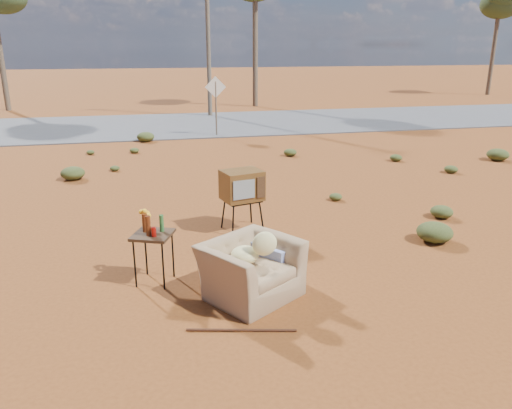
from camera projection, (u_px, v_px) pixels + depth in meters
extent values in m
plane|color=brown|center=(235.00, 279.00, 7.31)|extent=(140.00, 140.00, 0.00)
cube|color=#565659|center=(172.00, 125.00, 21.23)|extent=(140.00, 7.00, 0.04)
imported|color=#9B7954|center=(251.00, 261.00, 6.68)|extent=(1.42, 1.30, 1.04)
ellipsoid|color=#EEE491|center=(245.00, 255.00, 6.65)|extent=(0.38, 0.38, 0.22)
ellipsoid|color=#EEE491|center=(265.00, 244.00, 6.50)|extent=(0.33, 0.17, 0.33)
cube|color=navy|center=(272.00, 261.00, 7.20)|extent=(0.84, 0.92, 0.61)
cube|color=black|center=(242.00, 200.00, 9.12)|extent=(0.72, 0.61, 0.03)
cylinder|color=black|center=(233.00, 221.00, 8.90)|extent=(0.04, 0.04, 0.56)
cylinder|color=black|center=(261.00, 216.00, 9.14)|extent=(0.04, 0.04, 0.56)
cylinder|color=black|center=(223.00, 214.00, 9.27)|extent=(0.04, 0.04, 0.56)
cylinder|color=black|center=(251.00, 209.00, 9.52)|extent=(0.04, 0.04, 0.56)
cube|color=brown|center=(242.00, 185.00, 9.03)|extent=(0.81, 0.70, 0.54)
cube|color=gray|center=(244.00, 190.00, 8.75)|extent=(0.41, 0.12, 0.34)
cube|color=#472D19|center=(261.00, 187.00, 8.90)|extent=(0.16, 0.06, 0.38)
cube|color=#362313|center=(153.00, 235.00, 7.01)|extent=(0.68, 0.68, 0.04)
cylinder|color=black|center=(135.00, 264.00, 6.96)|extent=(0.02, 0.02, 0.73)
cylinder|color=black|center=(163.00, 266.00, 6.90)|extent=(0.02, 0.02, 0.73)
cylinder|color=black|center=(146.00, 252.00, 7.35)|extent=(0.02, 0.02, 0.73)
cylinder|color=black|center=(173.00, 254.00, 7.29)|extent=(0.02, 0.02, 0.73)
cylinder|color=#55230E|center=(145.00, 223.00, 7.03)|extent=(0.07, 0.07, 0.27)
cylinder|color=#55230E|center=(148.00, 226.00, 6.89)|extent=(0.07, 0.07, 0.29)
cylinder|color=#2D6129|center=(162.00, 223.00, 7.05)|extent=(0.06, 0.06, 0.25)
cylinder|color=#B3140E|center=(154.00, 232.00, 6.88)|extent=(0.07, 0.07, 0.14)
cylinder|color=silver|center=(146.00, 224.00, 7.16)|extent=(0.08, 0.08, 0.15)
ellipsoid|color=#FFAF1A|center=(145.00, 213.00, 7.11)|extent=(0.17, 0.17, 0.12)
cylinder|color=#482113|center=(241.00, 330.00, 5.97)|extent=(1.30, 0.34, 0.04)
cylinder|color=brown|center=(216.00, 109.00, 18.46)|extent=(0.06, 0.06, 2.00)
cube|color=silver|center=(216.00, 87.00, 18.22)|extent=(0.78, 0.04, 0.78)
cylinder|color=brown|center=(0.00, 50.00, 25.15)|extent=(0.28, 0.28, 6.00)
cylinder|color=brown|center=(255.00, 40.00, 26.79)|extent=(0.28, 0.28, 7.00)
cylinder|color=brown|center=(494.00, 45.00, 33.21)|extent=(0.28, 0.28, 6.50)
ellipsoid|color=#3A4D27|center=(500.00, 1.00, 32.36)|extent=(3.20, 3.20, 2.20)
cylinder|color=brown|center=(208.00, 28.00, 22.76)|extent=(0.20, 0.20, 8.00)
ellipsoid|color=#464E22|center=(442.00, 212.00, 9.88)|extent=(0.44, 0.44, 0.24)
ellipsoid|color=#464E22|center=(73.00, 173.00, 12.67)|extent=(0.60, 0.60, 0.33)
ellipsoid|color=#464E22|center=(451.00, 169.00, 13.34)|extent=(0.36, 0.36, 0.20)
ellipsoid|color=#464E22|center=(290.00, 152.00, 15.37)|extent=(0.40, 0.40, 0.22)
ellipsoid|color=#464E22|center=(134.00, 150.00, 15.79)|extent=(0.30, 0.30, 0.17)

